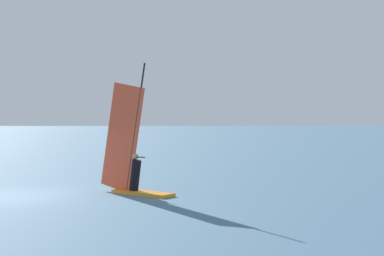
% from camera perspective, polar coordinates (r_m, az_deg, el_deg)
% --- Properties ---
extents(ground_plane, '(4000.00, 4000.00, 0.00)m').
position_cam_1_polar(ground_plane, '(18.54, -19.02, -7.20)').
color(ground_plane, '#476B84').
extents(windsurfer, '(3.27, 1.19, 4.59)m').
position_cam_1_polar(windsurfer, '(18.23, -6.74, -3.74)').
color(windsurfer, orange).
rests_on(windsurfer, ground_plane).
extents(small_sailboat, '(9.34, 8.06, 12.10)m').
position_cam_1_polar(small_sailboat, '(205.60, -6.93, -0.05)').
color(small_sailboat, white).
rests_on(small_sailboat, ground_plane).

